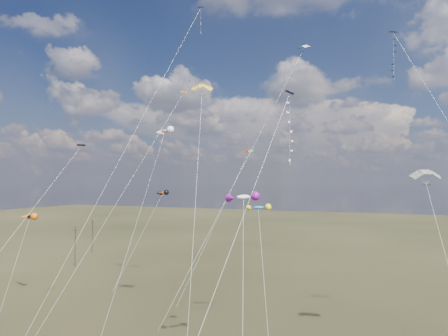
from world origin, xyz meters
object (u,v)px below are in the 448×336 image
at_px(diamond_black_high, 403,69).
at_px(parafoil_yellow, 202,87).
at_px(utility_pole_far, 92,235).
at_px(utility_pole_near, 75,246).
at_px(novelty_black_orange, 30,217).

distance_m(diamond_black_high, parafoil_yellow, 23.25).
height_order(utility_pole_far, diamond_black_high, diamond_black_high).
relative_size(utility_pole_near, parafoil_yellow, 0.28).
xyz_separation_m(utility_pole_near, diamond_black_high, (60.80, -12.81, 26.00)).
xyz_separation_m(utility_pole_near, utility_pole_far, (-8.00, 14.00, 0.00)).
relative_size(utility_pole_near, diamond_black_high, 0.23).
xyz_separation_m(parafoil_yellow, novelty_black_orange, (-29.14, 2.31, -15.80)).
bearing_deg(utility_pole_near, diamond_black_high, -11.90).
relative_size(utility_pole_far, parafoil_yellow, 0.28).
relative_size(diamond_black_high, novelty_black_orange, 2.79).
distance_m(parafoil_yellow, novelty_black_orange, 33.23).
bearing_deg(utility_pole_far, utility_pole_near, -60.26).
height_order(utility_pole_near, utility_pole_far, same).
bearing_deg(novelty_black_orange, utility_pole_near, 117.81).
distance_m(utility_pole_near, utility_pole_far, 16.12).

